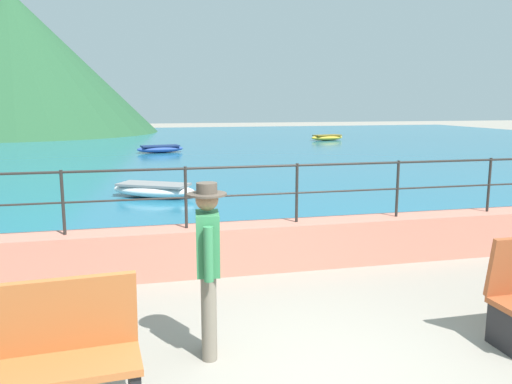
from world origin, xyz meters
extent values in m
plane|color=gray|center=(0.00, 0.00, 0.00)|extent=(120.00, 120.00, 0.00)
cube|color=tan|center=(0.00, 3.20, 0.35)|extent=(20.00, 0.56, 0.70)
cylinder|color=#282623|center=(-2.51, 3.20, 1.15)|extent=(0.04, 0.04, 0.90)
cylinder|color=#282623|center=(-0.84, 3.20, 1.15)|extent=(0.04, 0.04, 0.90)
cylinder|color=#282623|center=(0.84, 3.20, 1.15)|extent=(0.04, 0.04, 0.90)
cylinder|color=#282623|center=(2.51, 3.20, 1.15)|extent=(0.04, 0.04, 0.90)
cylinder|color=#282623|center=(4.18, 3.20, 1.15)|extent=(0.04, 0.04, 0.90)
cylinder|color=#282623|center=(0.00, 3.20, 1.57)|extent=(18.40, 0.04, 0.04)
cylinder|color=#282623|center=(0.00, 3.20, 1.15)|extent=(18.40, 0.03, 0.03)
cube|color=#236B89|center=(0.00, 25.84, 0.03)|extent=(64.00, 44.32, 0.06)
cone|color=#285633|center=(-10.84, 41.35, 5.68)|extent=(22.69, 22.69, 11.36)
cube|color=#B76633|center=(-2.39, -0.17, 0.46)|extent=(1.73, 0.65, 0.06)
cube|color=#B76633|center=(-2.41, 0.05, 0.81)|extent=(1.71, 0.28, 0.64)
cube|color=black|center=(2.06, 0.08, 0.22)|extent=(0.08, 0.47, 0.43)
cylinder|color=slate|center=(-0.88, 0.59, 0.43)|extent=(0.15, 0.15, 0.86)
cylinder|color=slate|center=(-0.86, 0.77, 0.43)|extent=(0.15, 0.15, 0.86)
cube|color=#337F4C|center=(-0.87, 0.68, 1.16)|extent=(0.26, 0.38, 0.60)
cylinder|color=#337F4C|center=(-0.90, 0.44, 1.12)|extent=(0.09, 0.09, 0.52)
cylinder|color=#337F4C|center=(-0.85, 0.92, 1.12)|extent=(0.09, 0.09, 0.52)
sphere|color=#9E7051|center=(-0.87, 0.68, 1.59)|extent=(0.22, 0.22, 0.22)
cylinder|color=#4C4238|center=(-0.87, 0.68, 1.64)|extent=(0.38, 0.38, 0.02)
cylinder|color=#4C4238|center=(-0.87, 0.68, 1.70)|extent=(0.20, 0.20, 0.10)
ellipsoid|color=gold|center=(10.78, 27.68, 0.24)|extent=(2.43, 1.34, 0.36)
cube|color=brown|center=(10.78, 27.68, 0.39)|extent=(1.96, 1.12, 0.06)
ellipsoid|color=#2D4C9E|center=(-0.31, 21.67, 0.24)|extent=(2.43, 1.30, 0.36)
cube|color=navy|center=(-0.31, 21.67, 0.39)|extent=(1.95, 1.09, 0.06)
ellipsoid|color=white|center=(-1.09, 9.39, 0.24)|extent=(2.44, 1.92, 0.36)
cube|color=gray|center=(-1.09, 9.39, 0.39)|extent=(1.98, 1.58, 0.06)
camera|label=1|loc=(-1.52, -4.08, 2.50)|focal=35.97mm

